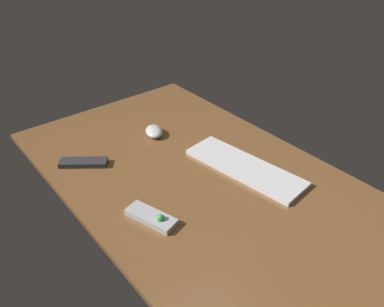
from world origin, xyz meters
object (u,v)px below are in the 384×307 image
Objects in this scene: keyboard at (245,167)px; computer_mouse at (154,131)px; media_remote at (152,217)px; tv_remote at (83,163)px.

computer_mouse is (-40.62, -11.52, 0.88)cm from keyboard.
media_remote is at bearing -12.39° from computer_mouse.
keyboard is 58.74cm from tv_remote.
tv_remote is (-39.19, -43.75, 0.10)cm from keyboard.
tv_remote is (-40.06, -2.94, -0.15)cm from media_remote.
keyboard is at bearing -3.80° from tv_remote.
tv_remote is at bearing 167.19° from media_remote.
tv_remote is at bearing -139.60° from keyboard.
media_remote reaches higher than tv_remote.
computer_mouse is at bearing -171.92° from keyboard.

